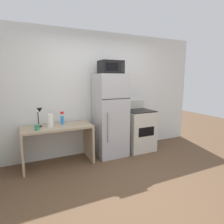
{
  "coord_description": "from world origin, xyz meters",
  "views": [
    {
      "loc": [
        -1.54,
        -2.25,
        1.63
      ],
      "look_at": [
        0.06,
        1.1,
        0.98
      ],
      "focal_mm": 30.77,
      "sensor_mm": 36.0,
      "label": 1
    }
  ],
  "objects_px": {
    "desk": "(58,137)",
    "desk_lamp": "(39,114)",
    "coffee_mug": "(37,127)",
    "paper_towel_roll": "(50,120)",
    "spray_bottle": "(62,119)",
    "microwave": "(111,67)",
    "refrigerator": "(110,115)",
    "oven_range": "(139,130)"
  },
  "relations": [
    {
      "from": "refrigerator",
      "to": "oven_range",
      "type": "bearing_deg",
      "value": -0.25
    },
    {
      "from": "refrigerator",
      "to": "oven_range",
      "type": "distance_m",
      "value": 0.82
    },
    {
      "from": "desk_lamp",
      "to": "coffee_mug",
      "type": "height_order",
      "value": "desk_lamp"
    },
    {
      "from": "paper_towel_roll",
      "to": "refrigerator",
      "type": "xyz_separation_m",
      "value": [
        1.22,
        -0.01,
        -0.01
      ]
    },
    {
      "from": "desk_lamp",
      "to": "spray_bottle",
      "type": "distance_m",
      "value": 0.44
    },
    {
      "from": "desk_lamp",
      "to": "coffee_mug",
      "type": "bearing_deg",
      "value": -108.29
    },
    {
      "from": "desk",
      "to": "desk_lamp",
      "type": "height_order",
      "value": "desk_lamp"
    },
    {
      "from": "coffee_mug",
      "to": "paper_towel_roll",
      "type": "distance_m",
      "value": 0.3
    },
    {
      "from": "desk",
      "to": "spray_bottle",
      "type": "relative_size",
      "value": 5.13
    },
    {
      "from": "microwave",
      "to": "oven_range",
      "type": "relative_size",
      "value": 0.42
    },
    {
      "from": "desk_lamp",
      "to": "spray_bottle",
      "type": "bearing_deg",
      "value": 6.59
    },
    {
      "from": "spray_bottle",
      "to": "coffee_mug",
      "type": "bearing_deg",
      "value": -152.44
    },
    {
      "from": "spray_bottle",
      "to": "refrigerator",
      "type": "xyz_separation_m",
      "value": [
        0.98,
        -0.11,
        0.01
      ]
    },
    {
      "from": "oven_range",
      "to": "coffee_mug",
      "type": "bearing_deg",
      "value": -176.24
    },
    {
      "from": "oven_range",
      "to": "desk",
      "type": "bearing_deg",
      "value": 179.81
    },
    {
      "from": "desk_lamp",
      "to": "microwave",
      "type": "distance_m",
      "value": 1.64
    },
    {
      "from": "desk_lamp",
      "to": "oven_range",
      "type": "distance_m",
      "value": 2.18
    },
    {
      "from": "microwave",
      "to": "desk_lamp",
      "type": "bearing_deg",
      "value": 176.77
    },
    {
      "from": "desk",
      "to": "paper_towel_roll",
      "type": "bearing_deg",
      "value": 177.28
    },
    {
      "from": "desk_lamp",
      "to": "coffee_mug",
      "type": "xyz_separation_m",
      "value": [
        -0.07,
        -0.2,
        -0.19
      ]
    },
    {
      "from": "desk_lamp",
      "to": "refrigerator",
      "type": "relative_size",
      "value": 0.21
    },
    {
      "from": "paper_towel_roll",
      "to": "spray_bottle",
      "type": "xyz_separation_m",
      "value": [
        0.24,
        0.1,
        -0.02
      ]
    },
    {
      "from": "oven_range",
      "to": "desk_lamp",
      "type": "bearing_deg",
      "value": 178.35
    },
    {
      "from": "desk",
      "to": "microwave",
      "type": "xyz_separation_m",
      "value": [
        1.1,
        -0.02,
        1.32
      ]
    },
    {
      "from": "desk",
      "to": "microwave",
      "type": "relative_size",
      "value": 2.78
    },
    {
      "from": "refrigerator",
      "to": "microwave",
      "type": "xyz_separation_m",
      "value": [
        0.0,
        -0.02,
        0.99
      ]
    },
    {
      "from": "desk_lamp",
      "to": "microwave",
      "type": "xyz_separation_m",
      "value": [
        1.4,
        -0.08,
        0.86
      ]
    },
    {
      "from": "desk",
      "to": "paper_towel_roll",
      "type": "xyz_separation_m",
      "value": [
        -0.12,
        0.01,
        0.34
      ]
    },
    {
      "from": "coffee_mug",
      "to": "refrigerator",
      "type": "xyz_separation_m",
      "value": [
        1.46,
        0.15,
        0.06
      ]
    },
    {
      "from": "desk",
      "to": "desk_lamp",
      "type": "distance_m",
      "value": 0.55
    },
    {
      "from": "paper_towel_roll",
      "to": "refrigerator",
      "type": "bearing_deg",
      "value": -0.4
    },
    {
      "from": "paper_towel_roll",
      "to": "microwave",
      "type": "distance_m",
      "value": 1.57
    },
    {
      "from": "oven_range",
      "to": "paper_towel_roll",
      "type": "bearing_deg",
      "value": 179.66
    },
    {
      "from": "desk",
      "to": "refrigerator",
      "type": "bearing_deg",
      "value": -0.15
    },
    {
      "from": "paper_towel_roll",
      "to": "coffee_mug",
      "type": "bearing_deg",
      "value": -147.34
    },
    {
      "from": "spray_bottle",
      "to": "desk_lamp",
      "type": "bearing_deg",
      "value": -173.41
    },
    {
      "from": "paper_towel_roll",
      "to": "desk_lamp",
      "type": "bearing_deg",
      "value": 164.23
    },
    {
      "from": "paper_towel_roll",
      "to": "microwave",
      "type": "xyz_separation_m",
      "value": [
        1.22,
        -0.03,
        0.98
      ]
    },
    {
      "from": "refrigerator",
      "to": "spray_bottle",
      "type": "bearing_deg",
      "value": 173.86
    },
    {
      "from": "coffee_mug",
      "to": "paper_towel_roll",
      "type": "height_order",
      "value": "paper_towel_roll"
    },
    {
      "from": "desk",
      "to": "refrigerator",
      "type": "height_order",
      "value": "refrigerator"
    },
    {
      "from": "spray_bottle",
      "to": "desk",
      "type": "bearing_deg",
      "value": -140.03
    }
  ]
}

